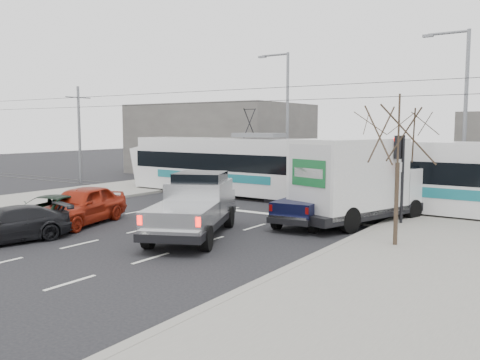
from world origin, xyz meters
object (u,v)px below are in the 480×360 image
Objects in this scene: bare_tree at (399,136)px; box_truck at (359,182)px; green_car at (49,213)px; red_car at (81,205)px; navy_pickup at (312,201)px; street_lamp_far at (285,111)px; dark_car at (7,225)px; street_lamp_near at (462,107)px; tram at (320,171)px; traffic_signal at (400,160)px; silver_pickup at (195,205)px.

box_truck is (-2.72, 3.68, -2.02)m from bare_tree.
red_car is (0.24, 1.37, 0.14)m from green_car.
green_car is at bearing -144.72° from navy_pickup.
street_lamp_far is 2.08× the size of dark_car.
bare_tree is 1.05× the size of navy_pickup.
navy_pickup is at bearing -55.88° from street_lamp_far.
bare_tree is 17.97m from street_lamp_far.
tram is at bearing -146.68° from street_lamp_near.
bare_tree is 0.66× the size of box_truck.
bare_tree reaches higher than green_car.
box_truck reaches higher than red_car.
red_car is 3.69m from dark_car.
navy_pickup is 1.10× the size of dark_car.
traffic_signal is 0.75× the size of green_car.
green_car is 1.10× the size of dark_car.
street_lamp_far is 1.19× the size of box_truck.
box_truck is at bearing 126.44° from bare_tree.
bare_tree reaches higher than traffic_signal.
street_lamp_far is 0.36× the size of tram.
silver_pickup is (-0.63, -9.52, -0.65)m from tram.
navy_pickup is (-4.01, -9.06, -4.15)m from street_lamp_near.
green_car is (-6.10, -12.01, -1.13)m from tram.
silver_pickup is at bearing -134.28° from traffic_signal.
box_truck is 12.75m from green_car.
street_lamp_far is at bearing 119.02° from navy_pickup.
navy_pickup is (7.49, -11.06, -4.15)m from street_lamp_far.
bare_tree is 1.15× the size of dark_car.
box_truck is at bearing 28.41° from silver_pickup.
street_lamp_near is (0.84, 7.50, 2.37)m from traffic_signal.
bare_tree is 13.82m from dark_car.
box_truck reaches higher than silver_pickup.
red_car is (-5.24, -1.12, -0.34)m from silver_pickup.
traffic_signal is 8.52m from silver_pickup.
box_truck is 2.16m from navy_pickup.
traffic_signal is 0.83× the size of dark_car.
bare_tree is at bearing -36.51° from box_truck.
green_car is (-12.44, -4.49, -3.13)m from bare_tree.
silver_pickup is 0.88× the size of box_truck.
tram is at bearing 145.95° from traffic_signal.
street_lamp_far is 20.75m from dark_car.
dark_car is (-11.64, -6.76, -3.16)m from bare_tree.
street_lamp_near reaches higher than green_car.
red_car is (-0.42, -16.62, -4.30)m from street_lamp_far.
street_lamp_near is 15.58m from silver_pickup.
tram reaches higher than silver_pickup.
bare_tree is 12.95m from red_car.
street_lamp_near is 1.19× the size of box_truck.
bare_tree is at bearing 7.83° from green_car.
street_lamp_far reaches higher than red_car.
street_lamp_near is at bearing 91.42° from bare_tree.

